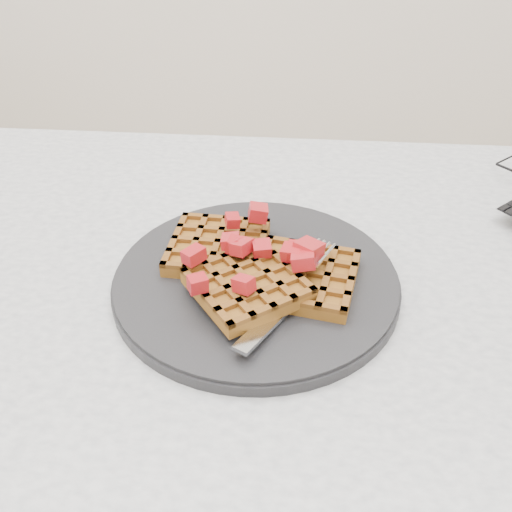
# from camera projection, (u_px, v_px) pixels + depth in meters

# --- Properties ---
(table) EXTENTS (1.20, 0.80, 0.75)m
(table) POSITION_uv_depth(u_px,v_px,m) (300.00, 378.00, 0.65)
(table) COLOR silver
(table) RESTS_ON ground
(plate) EXTENTS (0.30, 0.30, 0.02)m
(plate) POSITION_uv_depth(u_px,v_px,m) (256.00, 280.00, 0.60)
(plate) COLOR black
(plate) RESTS_ON table
(waffles) EXTENTS (0.21, 0.20, 0.03)m
(waffles) POSITION_uv_depth(u_px,v_px,m) (256.00, 268.00, 0.59)
(waffles) COLOR #925B1F
(waffles) RESTS_ON plate
(strawberry_pile) EXTENTS (0.15, 0.15, 0.02)m
(strawberry_pile) POSITION_uv_depth(u_px,v_px,m) (256.00, 245.00, 0.58)
(strawberry_pile) COLOR #900007
(strawberry_pile) RESTS_ON waffles
(fork) EXTENTS (0.10, 0.17, 0.02)m
(fork) POSITION_uv_depth(u_px,v_px,m) (293.00, 294.00, 0.56)
(fork) COLOR silver
(fork) RESTS_ON plate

